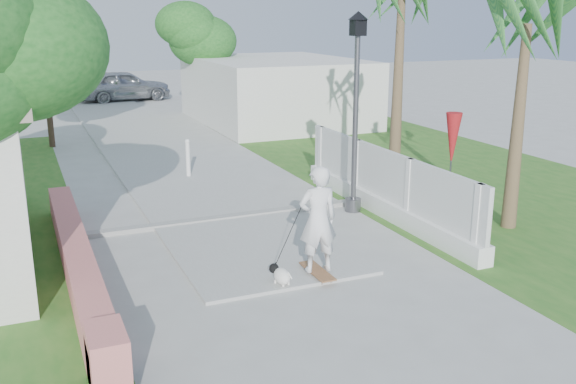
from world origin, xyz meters
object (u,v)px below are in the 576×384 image
patio_umbrella (453,140)px  parked_car (123,85)px  skateboarder (317,220)px  bollard (188,157)px  street_lamp (356,106)px  dog (281,275)px

patio_umbrella → parked_car: size_ratio=0.49×
skateboarder → patio_umbrella: bearing=-149.3°
bollard → street_lamp: bearing=-59.0°
skateboarder → street_lamp: bearing=-123.3°
parked_car → patio_umbrella: bearing=-178.1°
street_lamp → skateboarder: bearing=-127.7°
street_lamp → bollard: size_ratio=4.07×
bollard → dog: size_ratio=2.03×
skateboarder → dog: bearing=15.4°
patio_umbrella → dog: size_ratio=4.29×
bollard → patio_umbrella: size_ratio=0.47×
street_lamp → parked_car: (-1.70, 21.61, -1.62)m
patio_umbrella → dog: (-5.05, -2.27, -1.48)m
skateboarder → parked_car: (0.72, 24.74, -0.22)m
patio_umbrella → parked_car: patio_umbrella is taller
street_lamp → skateboarder: street_lamp is taller
street_lamp → bollard: street_lamp is taller
street_lamp → patio_umbrella: size_ratio=1.93×
street_lamp → patio_umbrella: (1.90, -1.00, -0.74)m
patio_umbrella → skateboarder: size_ratio=1.17×
street_lamp → parked_car: bearing=94.5°
bollard → parked_car: size_ratio=0.23×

